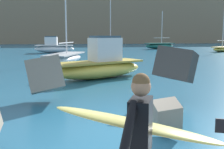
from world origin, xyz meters
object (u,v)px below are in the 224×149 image
boat_near_centre (224,49)px  boat_far_centre (109,46)px  mooring_buoy_outer (99,49)px  boat_mid_left (65,58)px  boat_mid_right (100,65)px  surfer_with_board (139,137)px  boat_mid_centre (54,47)px  boat_far_left (160,46)px

boat_near_centre → boat_far_centre: bearing=155.3°
mooring_buoy_outer → boat_mid_left: bearing=-104.0°
boat_mid_left → boat_mid_right: bearing=-75.3°
boat_mid_left → mooring_buoy_outer: boat_mid_left is taller
surfer_with_board → boat_mid_centre: boat_mid_centre is taller
surfer_with_board → boat_near_centre: bearing=58.6°
boat_near_centre → boat_mid_left: size_ratio=1.05×
boat_mid_right → mooring_buoy_outer: 26.45m
boat_mid_right → boat_far_left: 33.50m
boat_mid_left → boat_near_centre: bearing=31.6°
boat_near_centre → boat_far_centre: boat_far_centre is taller
boat_far_centre → mooring_buoy_outer: boat_far_centre is taller
boat_far_left → boat_mid_right: bearing=-113.4°
boat_mid_centre → boat_near_centre: bearing=-0.9°
surfer_with_board → boat_near_centre: (21.01, 34.43, -0.85)m
boat_near_centre → boat_far_left: boat_near_centre is taller
boat_mid_left → boat_far_left: size_ratio=0.98×
boat_mid_left → boat_far_centre: 22.15m
boat_mid_left → boat_far_centre: boat_far_centre is taller
boat_near_centre → boat_mid_right: boat_near_centre is taller
surfer_with_board → boat_far_centre: boat_far_centre is taller
boat_mid_right → mooring_buoy_outer: size_ratio=13.03×
boat_near_centre → boat_mid_centre: bearing=179.1°
surfer_with_board → boat_mid_right: 12.25m
boat_near_centre → mooring_buoy_outer: boat_near_centre is taller
boat_far_left → mooring_buoy_outer: bearing=-158.3°
boat_mid_centre → boat_far_centre: size_ratio=0.67×
boat_mid_centre → boat_far_left: size_ratio=0.85×
boat_far_left → mooring_buoy_outer: boat_far_left is taller
boat_near_centre → boat_mid_right: 30.07m
boat_near_centre → boat_mid_centre: 24.39m
boat_far_centre → boat_near_centre: bearing=-24.7°
boat_mid_right → boat_far_left: (13.31, 30.74, -0.17)m
mooring_buoy_outer → boat_mid_centre: bearing=-149.6°
surfer_with_board → boat_far_left: bearing=71.9°
boat_mid_left → boat_far_centre: bearing=73.0°
boat_far_left → boat_far_centre: (-9.03, -1.18, 0.07)m
boat_mid_left → boat_mid_right: boat_mid_left is taller
boat_mid_right → boat_far_centre: size_ratio=0.70×
boat_near_centre → boat_mid_right: bearing=-132.4°
boat_mid_centre → boat_mid_right: bearing=-79.7°
boat_far_centre → mooring_buoy_outer: (-2.00, -3.21, -0.41)m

